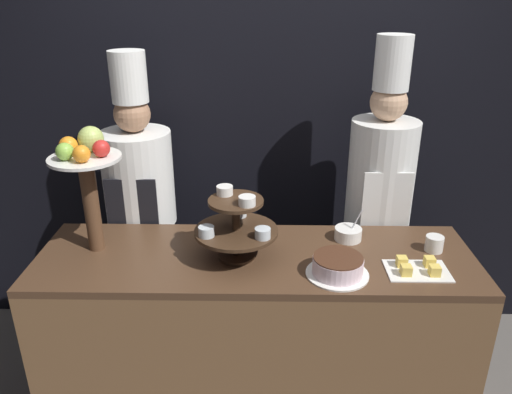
% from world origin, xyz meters
% --- Properties ---
extents(wall_back, '(10.00, 0.06, 2.80)m').
position_xyz_m(wall_back, '(0.00, 1.20, 1.40)').
color(wall_back, black).
rests_on(wall_back, ground_plane).
extents(buffet_counter, '(2.02, 0.63, 0.94)m').
position_xyz_m(buffet_counter, '(0.00, 0.31, 0.47)').
color(buffet_counter, brown).
rests_on(buffet_counter, ground_plane).
extents(tiered_stand, '(0.38, 0.38, 0.33)m').
position_xyz_m(tiered_stand, '(-0.09, 0.30, 1.11)').
color(tiered_stand, '#3D2819').
rests_on(tiered_stand, buffet_counter).
extents(fruit_pedestal, '(0.32, 0.32, 0.57)m').
position_xyz_m(fruit_pedestal, '(-0.75, 0.38, 1.35)').
color(fruit_pedestal, brown).
rests_on(fruit_pedestal, buffet_counter).
extents(cake_round, '(0.27, 0.27, 0.09)m').
position_xyz_m(cake_round, '(0.35, 0.15, 0.98)').
color(cake_round, white).
rests_on(cake_round, buffet_counter).
extents(cup_white, '(0.08, 0.08, 0.07)m').
position_xyz_m(cup_white, '(0.83, 0.37, 0.98)').
color(cup_white, white).
rests_on(cup_white, buffet_counter).
extents(cake_square_tray, '(0.27, 0.18, 0.05)m').
position_xyz_m(cake_square_tray, '(0.71, 0.18, 0.96)').
color(cake_square_tray, white).
rests_on(cake_square_tray, buffet_counter).
extents(serving_bowl_far, '(0.13, 0.13, 0.16)m').
position_xyz_m(serving_bowl_far, '(0.45, 0.48, 0.97)').
color(serving_bowl_far, white).
rests_on(serving_bowl_far, buffet_counter).
extents(chef_left, '(0.38, 0.38, 1.80)m').
position_xyz_m(chef_left, '(-0.65, 0.83, 0.97)').
color(chef_left, '#28282D').
rests_on(chef_left, ground_plane).
extents(chef_center_left, '(0.36, 0.36, 1.87)m').
position_xyz_m(chef_center_left, '(0.67, 0.83, 1.02)').
color(chef_center_left, black).
rests_on(chef_center_left, ground_plane).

